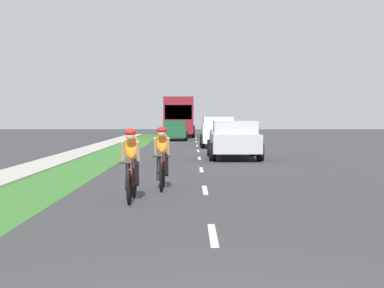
% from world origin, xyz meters
% --- Properties ---
extents(ground_plane, '(120.00, 120.00, 0.00)m').
position_xyz_m(ground_plane, '(0.00, 20.00, 0.00)').
color(ground_plane, '#38383A').
extents(grass_verge, '(2.02, 70.00, 0.01)m').
position_xyz_m(grass_verge, '(-4.23, 20.00, 0.00)').
color(grass_verge, '#38722D').
rests_on(grass_verge, ground_plane).
extents(sidewalk_concrete, '(1.44, 70.00, 0.10)m').
position_xyz_m(sidewalk_concrete, '(-5.97, 20.00, 0.00)').
color(sidewalk_concrete, '#B2ADA3').
rests_on(sidewalk_concrete, ground_plane).
extents(lane_markings_center, '(0.12, 52.20, 0.01)m').
position_xyz_m(lane_markings_center, '(0.00, 24.00, 0.00)').
color(lane_markings_center, white).
rests_on(lane_markings_center, ground_plane).
extents(cyclist_lead, '(0.42, 1.72, 1.58)m').
position_xyz_m(cyclist_lead, '(-1.62, 8.02, 0.81)').
color(cyclist_lead, black).
rests_on(cyclist_lead, ground_plane).
extents(cyclist_trailing, '(0.42, 1.72, 1.58)m').
position_xyz_m(cyclist_trailing, '(-1.07, 10.11, 0.81)').
color(cyclist_trailing, black).
rests_on(cyclist_trailing, ground_plane).
extents(pickup_silver, '(2.22, 5.10, 1.64)m').
position_xyz_m(pickup_silver, '(1.49, 21.00, 0.83)').
color(pickup_silver, '#A5A8AD').
rests_on(pickup_silver, ground_plane).
extents(suv_white, '(2.15, 4.70, 1.79)m').
position_xyz_m(suv_white, '(1.24, 30.85, 0.95)').
color(suv_white, silver).
rests_on(suv_white, ground_plane).
extents(sedan_dark_green, '(1.98, 4.30, 1.52)m').
position_xyz_m(sedan_dark_green, '(-1.65, 40.75, 0.77)').
color(sedan_dark_green, '#194C2D').
rests_on(sedan_dark_green, ground_plane).
extents(bus_maroon, '(2.78, 11.60, 3.48)m').
position_xyz_m(bus_maroon, '(-1.45, 50.24, 1.98)').
color(bus_maroon, maroon).
rests_on(bus_maroon, ground_plane).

